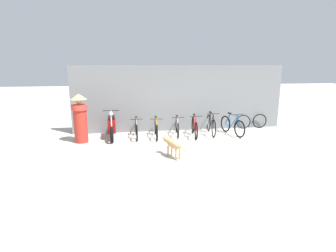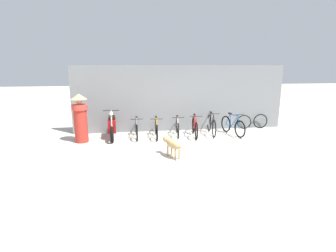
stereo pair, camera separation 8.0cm
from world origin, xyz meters
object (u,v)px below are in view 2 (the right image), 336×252
Objects in this scene: motorcycle at (112,126)px; spare_tire_left at (244,122)px; bicycle_5 at (233,126)px; bicycle_2 at (177,127)px; bicycle_1 at (156,129)px; spare_tire_right at (260,121)px; bicycle_3 at (195,127)px; bicycle_4 at (211,125)px; stray_dog at (172,144)px; bicycle_0 at (137,129)px; person_in_robes at (80,117)px.

motorcycle is 3.12× the size of spare_tire_left.
bicycle_5 is 4.73m from motorcycle.
bicycle_1 is at bearing -73.31° from bicycle_2.
bicycle_5 is 2.56× the size of spare_tire_right.
bicycle_3 reaches higher than spare_tire_right.
motorcycle reaches higher than spare_tire_left.
bicycle_1 is 1.02× the size of bicycle_5.
motorcycle is at bearing -86.21° from bicycle_3.
stray_dog is at bearing -32.16° from bicycle_4.
motorcycle is 6.40m from spare_tire_right.
bicycle_2 is at bearing 103.04° from bicycle_1.
bicycle_1 is 1.08× the size of bicycle_2.
bicycle_4 is (0.75, 0.23, 0.02)m from bicycle_3.
bicycle_0 is 0.87× the size of motorcycle.
bicycle_1 is at bearing 83.42° from bicycle_0.
bicycle_5 is at bearing -159.99° from person_in_robes.
bicycle_5 reaches higher than bicycle_0.
stray_dog is at bearing -6.90° from bicycle_2.
spare_tire_left reaches higher than stray_dog.
bicycle_0 is at bearing 85.83° from motorcycle.
bicycle_5 reaches higher than stray_dog.
bicycle_2 is (0.85, 0.14, 0.00)m from bicycle_1.
bicycle_3 is (0.64, -0.24, 0.03)m from bicycle_2.
bicycle_4 is at bearing 97.00° from bicycle_2.
stray_dog is 4.84m from spare_tire_left.
bicycle_4 reaches higher than bicycle_2.
person_in_robes reaches higher than spare_tire_right.
bicycle_1 is 2.35m from stray_dog.
bicycle_3 is 2.76× the size of spare_tire_left.
motorcycle is at bearing -104.50° from bicycle_5.
bicycle_3 is at bearing 83.50° from motorcycle.
spare_tire_right is (5.43, 0.68, -0.01)m from bicycle_0.
spare_tire_right is (6.37, 0.65, -0.13)m from motorcycle.
bicycle_5 reaches higher than bicycle_1.
bicycle_3 is (2.24, -0.20, 0.03)m from bicycle_0.
bicycle_0 is 2.25m from bicycle_3.
bicycle_4 reaches higher than bicycle_5.
bicycle_5 is (3.05, -0.09, 0.03)m from bicycle_1.
bicycle_4 reaches higher than spare_tire_left.
bicycle_0 is 2.59× the size of spare_tire_right.
motorcycle is at bearing -82.47° from bicycle_2.
bicycle_1 is 0.99× the size of bicycle_3.
bicycle_3 reaches higher than bicycle_0.
spare_tire_left is at bearing 109.12° from bicycle_2.
bicycle_0 is 0.95× the size of bicycle_4.
bicycle_1 is at bearing -170.56° from spare_tire_right.
bicycle_4 reaches higher than bicycle_1.
bicycle_3 is 3.31m from spare_tire_right.
bicycle_0 is at bearing -82.33° from bicycle_4.
person_in_robes is (-3.60, -0.41, 0.59)m from bicycle_2.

